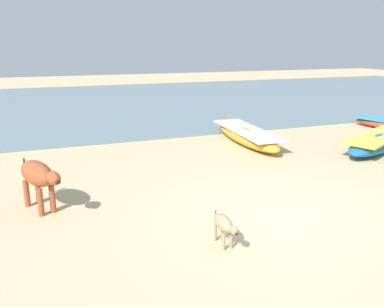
{
  "coord_description": "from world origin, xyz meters",
  "views": [
    {
      "loc": [
        -4.26,
        -6.17,
        3.4
      ],
      "look_at": [
        -0.74,
        3.16,
        0.6
      ],
      "focal_mm": 36.53,
      "sensor_mm": 36.0,
      "label": 1
    }
  ],
  "objects": [
    {
      "name": "sea_water",
      "position": [
        0.0,
        17.37,
        0.04
      ],
      "size": [
        60.0,
        20.0,
        0.08
      ],
      "primitive_type": "cube",
      "color": "slate",
      "rests_on": "ground"
    },
    {
      "name": "cow_adult_rust",
      "position": [
        -4.54,
        2.13,
        0.77
      ],
      "size": [
        0.96,
        1.58,
        1.07
      ],
      "rotation": [
        0.0,
        0.0,
        5.13
      ],
      "color": "#9E4C28",
      "rests_on": "ground"
    },
    {
      "name": "calf_near_dun",
      "position": [
        -1.57,
        -0.61,
        0.4
      ],
      "size": [
        0.25,
        0.86,
        0.55
      ],
      "rotation": [
        0.0,
        0.0,
        4.71
      ],
      "color": "tan",
      "rests_on": "ground"
    },
    {
      "name": "fishing_boat_5",
      "position": [
        5.91,
        3.37,
        0.28
      ],
      "size": [
        4.13,
        2.71,
        0.72
      ],
      "rotation": [
        0.0,
        0.0,
        0.44
      ],
      "color": "#1E669E",
      "rests_on": "ground"
    },
    {
      "name": "ground",
      "position": [
        0.0,
        0.0,
        0.0
      ],
      "size": [
        80.0,
        80.0,
        0.0
      ],
      "primitive_type": "plane",
      "color": "#CCB789"
    },
    {
      "name": "fishing_boat_1",
      "position": [
        2.31,
        5.77,
        0.28
      ],
      "size": [
        1.28,
        4.39,
        0.72
      ],
      "rotation": [
        0.0,
        0.0,
        1.52
      ],
      "color": "gold",
      "rests_on": "ground"
    }
  ]
}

